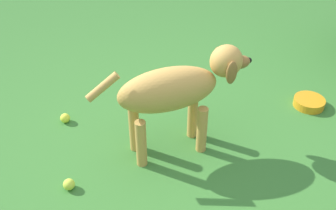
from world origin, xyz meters
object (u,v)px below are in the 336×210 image
object	(u,v)px
tennis_ball_0	(65,118)
tennis_ball_2	(186,92)
tennis_ball_1	(69,184)
water_bowl	(309,102)
dog	(177,89)

from	to	relation	value
tennis_ball_0	tennis_ball_2	xyz separation A→B (m)	(0.40, -0.80, 0.00)
tennis_ball_1	water_bowl	bearing A→B (deg)	-58.20
dog	tennis_ball_2	world-z (taller)	dog
tennis_ball_0	tennis_ball_2	world-z (taller)	same
tennis_ball_2	dog	bearing A→B (deg)	177.36
dog	tennis_ball_1	world-z (taller)	dog
water_bowl	tennis_ball_0	bearing A→B (deg)	101.33
dog	tennis_ball_0	world-z (taller)	dog
dog	tennis_ball_1	size ratio (longest dim) A/B	13.77
tennis_ball_0	tennis_ball_1	size ratio (longest dim) A/B	1.00
tennis_ball_1	dog	bearing A→B (deg)	-54.98
dog	tennis_ball_1	xyz separation A→B (m)	(-0.40, 0.57, -0.40)
tennis_ball_0	water_bowl	size ratio (longest dim) A/B	0.30
tennis_ball_0	tennis_ball_2	size ratio (longest dim) A/B	1.00
tennis_ball_0	tennis_ball_2	distance (m)	0.90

